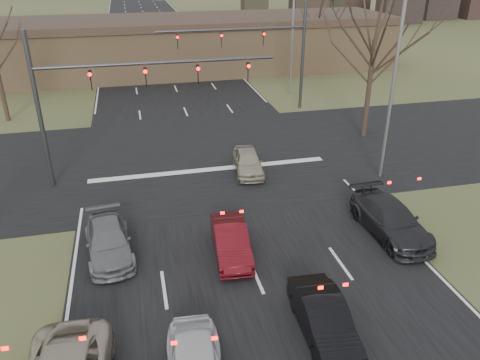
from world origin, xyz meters
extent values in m
plane|color=#3B4524|center=(0.00, 0.00, 0.00)|extent=(360.00, 360.00, 0.00)
cube|color=black|center=(0.00, 60.00, 0.01)|extent=(14.00, 300.00, 0.02)
cube|color=black|center=(0.00, 15.00, 0.01)|extent=(200.00, 14.00, 0.02)
cube|color=#8D6E4C|center=(2.00, 38.00, 2.30)|extent=(42.00, 10.00, 4.60)
cube|color=#38281E|center=(2.00, 38.00, 4.95)|extent=(42.40, 10.40, 0.70)
cylinder|color=#383A3D|center=(-8.50, 13.00, 4.00)|extent=(0.24, 0.24, 8.00)
cylinder|color=#383A3D|center=(-2.50, 13.00, 6.20)|extent=(12.00, 0.18, 0.18)
imported|color=black|center=(-5.83, 13.00, 5.50)|extent=(0.16, 0.20, 1.00)
imported|color=black|center=(-3.17, 13.00, 5.50)|extent=(0.16, 0.20, 1.00)
imported|color=black|center=(-0.50, 13.00, 5.50)|extent=(0.16, 0.20, 1.00)
imported|color=black|center=(2.17, 13.00, 5.50)|extent=(0.16, 0.20, 1.00)
cylinder|color=#383A3D|center=(9.00, 23.00, 4.00)|extent=(0.24, 0.24, 8.00)
cylinder|color=#383A3D|center=(3.50, 23.00, 6.20)|extent=(11.00, 0.18, 0.18)
imported|color=black|center=(5.86, 23.00, 5.50)|extent=(0.16, 0.20, 1.00)
imported|color=black|center=(2.71, 23.00, 5.50)|extent=(0.16, 0.20, 1.00)
imported|color=black|center=(-0.43, 23.00, 5.50)|extent=(0.16, 0.20, 1.00)
cylinder|color=gray|center=(9.00, 10.00, 5.00)|extent=(0.18, 0.18, 10.00)
cylinder|color=gray|center=(9.50, 27.00, 5.00)|extent=(0.18, 0.18, 10.00)
cylinder|color=black|center=(11.00, 16.00, 3.16)|extent=(0.32, 0.32, 6.33)
cylinder|color=black|center=(-13.00, 25.00, 2.61)|extent=(0.32, 0.32, 5.23)
cylinder|color=black|center=(15.00, 35.00, 2.48)|extent=(0.32, 0.32, 4.95)
imported|color=black|center=(1.33, -0.41, 0.65)|extent=(1.57, 4.01, 1.30)
imported|color=black|center=(6.50, 4.59, 0.71)|extent=(2.13, 4.94, 1.42)
imported|color=slate|center=(-5.46, 5.82, 0.62)|extent=(2.20, 4.46, 1.25)
imported|color=#520B12|center=(-0.62, 4.64, 0.63)|extent=(1.63, 3.93, 1.27)
imported|color=#A7A187|center=(2.01, 12.24, 0.64)|extent=(1.93, 3.89, 1.27)
camera|label=1|loc=(-3.92, -10.95, 11.21)|focal=35.00mm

